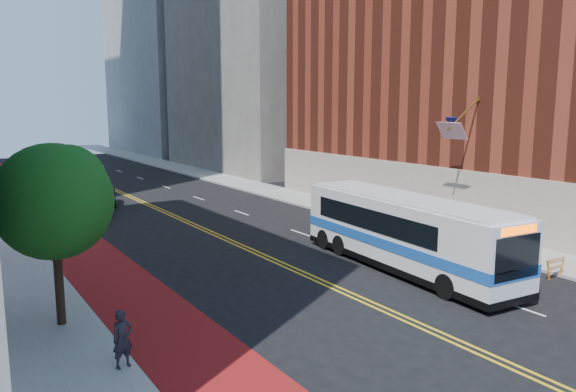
# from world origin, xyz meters

# --- Properties ---
(ground) EXTENTS (160.00, 160.00, 0.00)m
(ground) POSITION_xyz_m (0.00, 0.00, 0.00)
(ground) COLOR black
(ground) RESTS_ON ground
(sidewalk_right) EXTENTS (4.00, 140.00, 0.15)m
(sidewalk_right) POSITION_xyz_m (12.00, 30.00, 0.07)
(sidewalk_right) COLOR gray
(sidewalk_right) RESTS_ON ground
(bus_lane_paint) EXTENTS (3.60, 140.00, 0.01)m
(bus_lane_paint) POSITION_xyz_m (-8.10, 30.00, 0.00)
(bus_lane_paint) COLOR maroon
(bus_lane_paint) RESTS_ON ground
(center_line_inner) EXTENTS (0.14, 140.00, 0.01)m
(center_line_inner) POSITION_xyz_m (-0.18, 30.00, 0.00)
(center_line_inner) COLOR gold
(center_line_inner) RESTS_ON ground
(center_line_outer) EXTENTS (0.14, 140.00, 0.01)m
(center_line_outer) POSITION_xyz_m (0.18, 30.00, 0.00)
(center_line_outer) COLOR gold
(center_line_outer) RESTS_ON ground
(lane_dashes) EXTENTS (0.14, 98.20, 0.01)m
(lane_dashes) POSITION_xyz_m (4.80, 38.00, 0.01)
(lane_dashes) COLOR silver
(lane_dashes) RESTS_ON ground
(brick_building) EXTENTS (18.73, 36.00, 22.00)m
(brick_building) POSITION_xyz_m (21.93, 12.00, 10.96)
(brick_building) COLOR maroon
(brick_building) RESTS_ON ground
(midrise_right_near) EXTENTS (18.00, 26.00, 40.00)m
(midrise_right_near) POSITION_xyz_m (23.00, 48.00, 20.00)
(midrise_right_near) COLOR slate
(midrise_right_near) RESTS_ON ground
(construction_barriers) EXTENTS (1.42, 10.91, 1.00)m
(construction_barriers) POSITION_xyz_m (9.60, 3.42, 0.68)
(construction_barriers) COLOR orange
(construction_barriers) RESTS_ON ground
(street_tree) EXTENTS (4.20, 4.20, 6.70)m
(street_tree) POSITION_xyz_m (-11.24, 6.04, 4.91)
(street_tree) COLOR black
(street_tree) RESTS_ON sidewalk_left
(transit_bus) EXTENTS (3.84, 13.54, 3.68)m
(transit_bus) POSITION_xyz_m (4.69, 4.70, 1.92)
(transit_bus) COLOR silver
(transit_bus) RESTS_ON ground
(car_a) EXTENTS (3.06, 4.97, 1.58)m
(car_a) POSITION_xyz_m (-4.78, 26.42, 0.79)
(car_a) COLOR black
(car_a) RESTS_ON ground
(car_b) EXTENTS (2.85, 5.06, 1.58)m
(car_b) POSITION_xyz_m (-3.14, 30.65, 0.79)
(car_b) COLOR black
(car_b) RESTS_ON ground
(car_c) EXTENTS (3.54, 5.18, 1.39)m
(car_c) POSITION_xyz_m (-8.98, 39.96, 0.70)
(car_c) COLOR black
(car_c) RESTS_ON ground
(pedestrian) EXTENTS (0.73, 0.55, 1.83)m
(pedestrian) POSITION_xyz_m (-10.40, 1.29, 1.07)
(pedestrian) COLOR black
(pedestrian) RESTS_ON sidewalk_left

